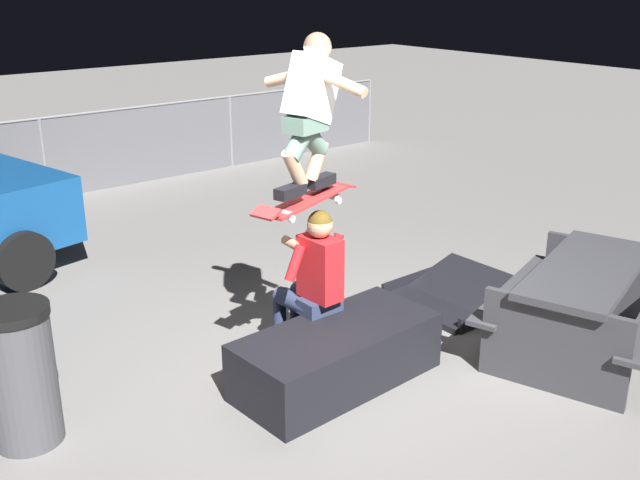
{
  "coord_description": "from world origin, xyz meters",
  "views": [
    {
      "loc": [
        -3.28,
        -4.03,
        2.99
      ],
      "look_at": [
        0.06,
        0.14,
        1.06
      ],
      "focal_mm": 41.91,
      "sensor_mm": 36.0,
      "label": 1
    }
  ],
  "objects_px": {
    "kicker_ramp": "(454,297)",
    "trash_bin": "(21,375)",
    "picnic_table_back": "(584,295)",
    "ledge_box_main": "(337,356)",
    "person_sitting_on_ledge": "(311,278)",
    "skateboard": "(306,201)",
    "skater_airborne": "(310,106)"
  },
  "relations": [
    {
      "from": "kicker_ramp",
      "to": "trash_bin",
      "type": "xyz_separation_m",
      "value": [
        -3.93,
        0.28,
        0.44
      ]
    },
    {
      "from": "picnic_table_back",
      "to": "kicker_ramp",
      "type": "bearing_deg",
      "value": 93.32
    },
    {
      "from": "ledge_box_main",
      "to": "trash_bin",
      "type": "relative_size",
      "value": 1.63
    },
    {
      "from": "picnic_table_back",
      "to": "trash_bin",
      "type": "relative_size",
      "value": 2.06
    },
    {
      "from": "ledge_box_main",
      "to": "trash_bin",
      "type": "height_order",
      "value": "trash_bin"
    },
    {
      "from": "person_sitting_on_ledge",
      "to": "kicker_ramp",
      "type": "relative_size",
      "value": 1.19
    },
    {
      "from": "ledge_box_main",
      "to": "skateboard",
      "type": "height_order",
      "value": "skateboard"
    },
    {
      "from": "person_sitting_on_ledge",
      "to": "skateboard",
      "type": "height_order",
      "value": "skateboard"
    },
    {
      "from": "skater_airborne",
      "to": "trash_bin",
      "type": "bearing_deg",
      "value": 169.37
    },
    {
      "from": "ledge_box_main",
      "to": "skateboard",
      "type": "distance_m",
      "value": 1.21
    },
    {
      "from": "skater_airborne",
      "to": "ledge_box_main",
      "type": "bearing_deg",
      "value": -91.56
    },
    {
      "from": "person_sitting_on_ledge",
      "to": "trash_bin",
      "type": "bearing_deg",
      "value": 172.11
    },
    {
      "from": "ledge_box_main",
      "to": "trash_bin",
      "type": "bearing_deg",
      "value": 161.04
    },
    {
      "from": "ledge_box_main",
      "to": "skater_airborne",
      "type": "distance_m",
      "value": 1.88
    },
    {
      "from": "person_sitting_on_ledge",
      "to": "kicker_ramp",
      "type": "xyz_separation_m",
      "value": [
        1.75,
        0.02,
        -0.66
      ]
    },
    {
      "from": "person_sitting_on_ledge",
      "to": "picnic_table_back",
      "type": "bearing_deg",
      "value": -35.01
    },
    {
      "from": "skateboard",
      "to": "picnic_table_back",
      "type": "bearing_deg",
      "value": -30.95
    },
    {
      "from": "kicker_ramp",
      "to": "picnic_table_back",
      "type": "height_order",
      "value": "picnic_table_back"
    },
    {
      "from": "kicker_ramp",
      "to": "skateboard",
      "type": "bearing_deg",
      "value": -176.15
    },
    {
      "from": "person_sitting_on_ledge",
      "to": "trash_bin",
      "type": "distance_m",
      "value": 2.21
    },
    {
      "from": "kicker_ramp",
      "to": "trash_bin",
      "type": "distance_m",
      "value": 3.97
    },
    {
      "from": "person_sitting_on_ledge",
      "to": "kicker_ramp",
      "type": "height_order",
      "value": "person_sitting_on_ledge"
    },
    {
      "from": "person_sitting_on_ledge",
      "to": "trash_bin",
      "type": "height_order",
      "value": "person_sitting_on_ledge"
    },
    {
      "from": "skateboard",
      "to": "trash_bin",
      "type": "relative_size",
      "value": 1.05
    },
    {
      "from": "picnic_table_back",
      "to": "trash_bin",
      "type": "xyz_separation_m",
      "value": [
        -4.01,
        1.58,
        -0.0
      ]
    },
    {
      "from": "skater_airborne",
      "to": "kicker_ramp",
      "type": "height_order",
      "value": "skater_airborne"
    },
    {
      "from": "kicker_ramp",
      "to": "picnic_table_back",
      "type": "relative_size",
      "value": 0.53
    },
    {
      "from": "ledge_box_main",
      "to": "picnic_table_back",
      "type": "xyz_separation_m",
      "value": [
        1.91,
        -0.86,
        0.27
      ]
    },
    {
      "from": "person_sitting_on_ledge",
      "to": "trash_bin",
      "type": "relative_size",
      "value": 1.31
    },
    {
      "from": "skateboard",
      "to": "picnic_table_back",
      "type": "height_order",
      "value": "skateboard"
    },
    {
      "from": "ledge_box_main",
      "to": "skateboard",
      "type": "relative_size",
      "value": 1.55
    },
    {
      "from": "ledge_box_main",
      "to": "trash_bin",
      "type": "distance_m",
      "value": 2.23
    }
  ]
}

